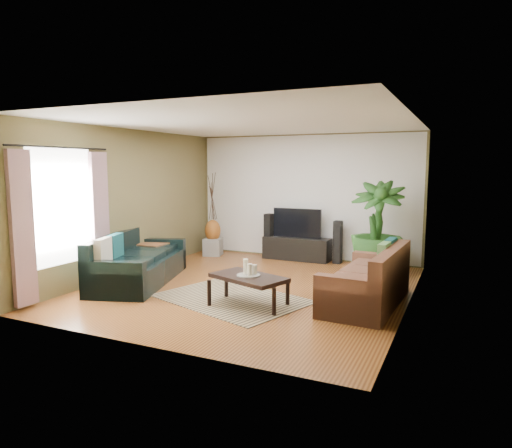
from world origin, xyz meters
The scene contains 28 objects.
floor centered at (0.00, 0.00, 0.00)m, with size 5.50×5.50×0.00m, color #995827.
ceiling centered at (0.00, 0.00, 2.70)m, with size 5.50×5.50×0.00m, color white.
wall_back centered at (0.00, 2.75, 1.35)m, with size 5.00×5.00×0.00m, color brown.
wall_front centered at (0.00, -2.75, 1.35)m, with size 5.00×5.00×0.00m, color brown.
wall_left centered at (-2.50, 0.00, 1.35)m, with size 5.50×5.50×0.00m, color brown.
wall_right centered at (2.50, 0.00, 1.35)m, with size 5.50×5.50×0.00m, color brown.
backwall_panel centered at (0.00, 2.74, 1.35)m, with size 4.90×4.90×0.00m, color white.
window_pane centered at (-2.48, -1.60, 1.40)m, with size 1.80×1.80×0.00m, color white.
curtain_near centered at (-2.43, -2.35, 1.15)m, with size 0.08×0.35×2.20m, color gray.
curtain_far centered at (-2.43, -0.85, 1.15)m, with size 0.08×0.35×2.20m, color gray.
curtain_rod centered at (-2.43, -1.60, 2.30)m, with size 0.03×0.03×1.90m, color black.
sofa_left centered at (-1.92, -0.48, 0.42)m, with size 2.34×1.00×0.85m, color black.
sofa_right centered at (1.92, -0.12, 0.42)m, with size 1.98×0.89×0.85m, color brown.
area_rug centered at (0.01, -0.71, 0.01)m, with size 2.18×1.54×0.01m, color #9F8A5E.
coffee_table centered at (0.39, -0.91, 0.22)m, with size 1.10×0.60×0.45m, color black.
candle_tray centered at (0.39, -0.91, 0.46)m, with size 0.34×0.34×0.01m, color gray.
candle_tall centered at (0.33, -0.88, 0.57)m, with size 0.07×0.07×0.22m, color #F0E9CB.
candle_mid centered at (0.43, -0.95, 0.55)m, with size 0.07×0.07×0.17m, color white.
candle_short centered at (0.46, -0.85, 0.53)m, with size 0.07×0.07×0.14m, color beige.
tv_stand centered at (-0.09, 2.50, 0.24)m, with size 1.45×0.44×0.48m, color black.
television centered at (-0.09, 2.50, 0.80)m, with size 1.07×0.06×0.63m, color black.
speaker_left centered at (-0.73, 2.50, 0.49)m, with size 0.18×0.19×0.97m, color black.
speaker_right centered at (0.81, 2.50, 0.45)m, with size 0.16×0.18×0.89m, color black.
potted_plant centered at (1.70, 1.89, 0.88)m, with size 0.98×0.98×1.75m, color #1F4818.
plant_pot centered at (1.70, 1.89, 0.13)m, with size 0.32×0.32×0.25m, color black.
pedestal centered at (-1.99, 2.16, 0.19)m, with size 0.39×0.39×0.39m, color gray.
vase centered at (-1.99, 2.16, 0.56)m, with size 0.35×0.35×0.50m, color #924F1A.
side_table centered at (-2.25, 0.33, 0.27)m, with size 0.51×0.51×0.54m, color #975531.
Camera 1 is at (3.19, -6.71, 2.02)m, focal length 32.00 mm.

